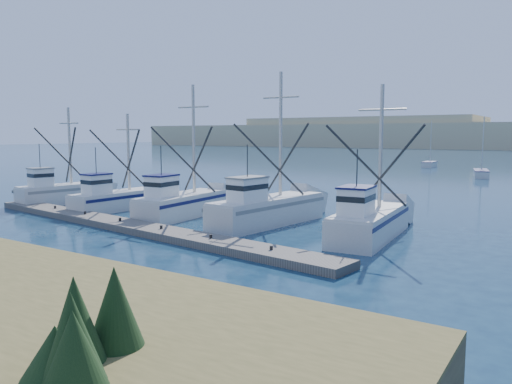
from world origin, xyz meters
TOP-DOWN VIEW (x-y plane):
  - ground at (0.00, 0.00)m, footprint 500.00×500.00m
  - floating_dock at (-8.94, 5.16)m, footprint 30.19×5.87m
  - trawler_fleet at (-7.52, 10.24)m, footprint 29.48×9.39m
  - sailboat_near at (2.85, 56.68)m, footprint 2.88×6.35m
  - sailboat_far at (-8.08, 73.73)m, footprint 1.91×5.05m

SIDE VIEW (x-z plane):
  - ground at x=0.00m, z-range 0.00..0.00m
  - floating_dock at x=-8.94m, z-range 0.00..0.40m
  - sailboat_near at x=2.85m, z-range -3.56..4.54m
  - sailboat_far at x=-8.08m, z-range -3.55..4.55m
  - trawler_fleet at x=-7.52m, z-range -3.89..5.86m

